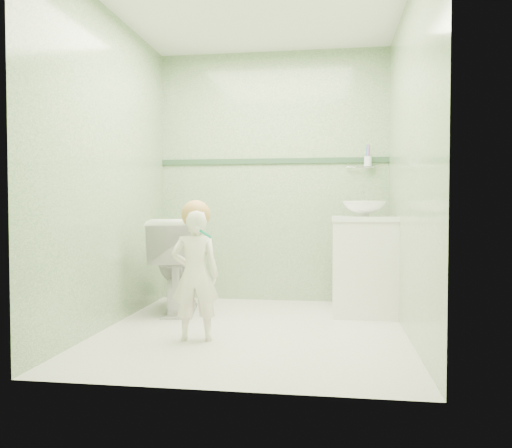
# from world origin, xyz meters

# --- Properties ---
(ground) EXTENTS (2.50, 2.50, 0.00)m
(ground) POSITION_xyz_m (0.00, 0.00, 0.00)
(ground) COLOR beige
(ground) RESTS_ON ground
(room_shell) EXTENTS (2.50, 2.54, 2.40)m
(room_shell) POSITION_xyz_m (0.00, 0.00, 1.20)
(room_shell) COLOR gray
(room_shell) RESTS_ON ground
(trim_stripe) EXTENTS (2.20, 0.02, 0.05)m
(trim_stripe) POSITION_xyz_m (0.00, 1.24, 1.35)
(trim_stripe) COLOR #304F35
(trim_stripe) RESTS_ON room_shell
(vanity) EXTENTS (0.52, 0.50, 0.80)m
(vanity) POSITION_xyz_m (0.84, 0.70, 0.40)
(vanity) COLOR white
(vanity) RESTS_ON ground
(counter) EXTENTS (0.54, 0.52, 0.04)m
(counter) POSITION_xyz_m (0.84, 0.70, 0.81)
(counter) COLOR white
(counter) RESTS_ON vanity
(basin) EXTENTS (0.37, 0.37, 0.13)m
(basin) POSITION_xyz_m (0.84, 0.70, 0.89)
(basin) COLOR white
(basin) RESTS_ON counter
(faucet) EXTENTS (0.03, 0.13, 0.18)m
(faucet) POSITION_xyz_m (0.84, 0.89, 0.97)
(faucet) COLOR silver
(faucet) RESTS_ON counter
(cup_holder) EXTENTS (0.26, 0.07, 0.21)m
(cup_holder) POSITION_xyz_m (0.89, 1.18, 1.33)
(cup_holder) COLOR silver
(cup_holder) RESTS_ON room_shell
(toilet) EXTENTS (0.59, 0.86, 0.81)m
(toilet) POSITION_xyz_m (-0.74, 0.58, 0.41)
(toilet) COLOR white
(toilet) RESTS_ON ground
(toddler) EXTENTS (0.36, 0.27, 0.89)m
(toddler) POSITION_xyz_m (-0.35, -0.32, 0.45)
(toddler) COLOR white
(toddler) RESTS_ON ground
(hair_cap) EXTENTS (0.20, 0.20, 0.20)m
(hair_cap) POSITION_xyz_m (-0.35, -0.30, 0.86)
(hair_cap) COLOR #C18A49
(hair_cap) RESTS_ON toddler
(teal_toothbrush) EXTENTS (0.11, 0.14, 0.08)m
(teal_toothbrush) POSITION_xyz_m (-0.26, -0.43, 0.74)
(teal_toothbrush) COLOR #058D6B
(teal_toothbrush) RESTS_ON toddler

